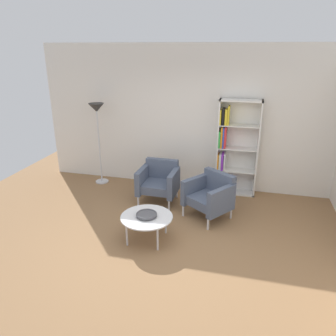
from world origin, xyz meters
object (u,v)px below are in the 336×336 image
decorative_bowl (147,214)px  armchair_spare_guest (210,195)px  bookshelf_tall (233,149)px  floor_lamp_torchiere (97,117)px  armchair_corner_red (159,181)px  coffee_table_low (147,218)px

decorative_bowl → armchair_spare_guest: bearing=48.8°
bookshelf_tall → armchair_spare_guest: size_ratio=2.01×
decorative_bowl → floor_lamp_torchiere: size_ratio=0.18×
decorative_bowl → floor_lamp_torchiere: floor_lamp_torchiere is taller
bookshelf_tall → armchair_spare_guest: 1.27m
armchair_spare_guest → armchair_corner_red: bearing=-164.4°
bookshelf_tall → coffee_table_low: 2.45m
bookshelf_tall → decorative_bowl: size_ratio=5.94×
bookshelf_tall → coffee_table_low: (-1.13, -2.10, -0.55)m
armchair_spare_guest → bookshelf_tall: bearing=111.7°
armchair_corner_red → floor_lamp_torchiere: floor_lamp_torchiere is taller
bookshelf_tall → decorative_bowl: (-1.13, -2.10, -0.49)m
bookshelf_tall → coffee_table_low: bookshelf_tall is taller
bookshelf_tall → armchair_corner_red: size_ratio=2.44×
armchair_corner_red → armchair_spare_guest: bearing=-18.7°
bookshelf_tall → armchair_corner_red: bookshelf_tall is taller
armchair_corner_red → armchair_spare_guest: (1.03, -0.38, 0.00)m
bookshelf_tall → coffee_table_low: size_ratio=2.37×
bookshelf_tall → armchair_spare_guest: bearing=-104.0°
bookshelf_tall → floor_lamp_torchiere: size_ratio=1.09×
armchair_spare_guest → decorative_bowl: bearing=-95.4°
armchair_corner_red → decorative_bowl: bearing=-80.8°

